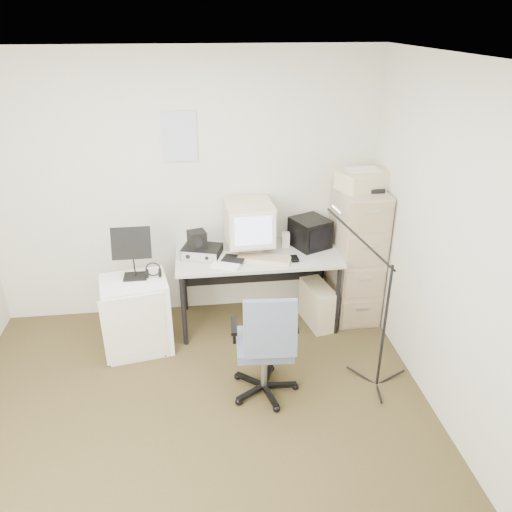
{
  "coord_description": "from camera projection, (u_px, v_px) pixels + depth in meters",
  "views": [
    {
      "loc": [
        0.09,
        -2.66,
        2.72
      ],
      "look_at": [
        0.55,
        0.95,
        0.95
      ],
      "focal_mm": 35.0,
      "sensor_mm": 36.0,
      "label": 1
    }
  ],
  "objects": [
    {
      "name": "floor",
      "position": [
        196.0,
        439.0,
        3.55
      ],
      "size": [
        3.6,
        3.6,
        0.01
      ],
      "primitive_type": "cube",
      "color": "#393119",
      "rests_on": "ground"
    },
    {
      "name": "ceiling",
      "position": [
        170.0,
        63.0,
        2.45
      ],
      "size": [
        3.6,
        3.6,
        0.01
      ],
      "primitive_type": "cube",
      "color": "white",
      "rests_on": "ground"
    },
    {
      "name": "wall_back",
      "position": [
        185.0,
        190.0,
        4.61
      ],
      "size": [
        3.6,
        0.02,
        2.5
      ],
      "primitive_type": "cube",
      "color": "beige",
      "rests_on": "ground"
    },
    {
      "name": "wall_right",
      "position": [
        467.0,
        267.0,
        3.2
      ],
      "size": [
        0.02,
        3.6,
        2.5
      ],
      "primitive_type": "cube",
      "color": "beige",
      "rests_on": "ground"
    },
    {
      "name": "wall_calendar",
      "position": [
        180.0,
        136.0,
        4.37
      ],
      "size": [
        0.3,
        0.02,
        0.44
      ],
      "primitive_type": "cube",
      "color": "white",
      "rests_on": "wall_back"
    },
    {
      "name": "filing_cabinet",
      "position": [
        356.0,
        254.0,
        4.76
      ],
      "size": [
        0.4,
        0.6,
        1.3
      ],
      "primitive_type": "cube",
      "color": "gray",
      "rests_on": "floor"
    },
    {
      "name": "printer",
      "position": [
        363.0,
        180.0,
        4.44
      ],
      "size": [
        0.5,
        0.41,
        0.16
      ],
      "primitive_type": "cube",
      "rotation": [
        0.0,
        0.0,
        0.34
      ],
      "color": "#B5AC8F",
      "rests_on": "filing_cabinet"
    },
    {
      "name": "desk",
      "position": [
        258.0,
        288.0,
        4.75
      ],
      "size": [
        1.5,
        0.7,
        0.73
      ],
      "primitive_type": "cube",
      "color": "#999994",
      "rests_on": "floor"
    },
    {
      "name": "crt_monitor",
      "position": [
        249.0,
        227.0,
        4.57
      ],
      "size": [
        0.44,
        0.46,
        0.46
      ],
      "primitive_type": "cube",
      "rotation": [
        0.0,
        0.0,
        0.06
      ],
      "color": "#B5AC8F",
      "rests_on": "desk"
    },
    {
      "name": "crt_tv",
      "position": [
        310.0,
        233.0,
        4.69
      ],
      "size": [
        0.4,
        0.41,
        0.27
      ],
      "primitive_type": "cube",
      "rotation": [
        0.0,
        0.0,
        0.42
      ],
      "color": "black",
      "rests_on": "desk"
    },
    {
      "name": "desk_speaker",
      "position": [
        286.0,
        240.0,
        4.71
      ],
      "size": [
        0.08,
        0.08,
        0.14
      ],
      "primitive_type": "cube",
      "rotation": [
        0.0,
        0.0,
        -0.11
      ],
      "color": "silver",
      "rests_on": "desk"
    },
    {
      "name": "keyboard",
      "position": [
        263.0,
        259.0,
        4.46
      ],
      "size": [
        0.52,
        0.33,
        0.03
      ],
      "primitive_type": "cube",
      "rotation": [
        0.0,
        0.0,
        -0.34
      ],
      "color": "#B5AC8F",
      "rests_on": "desk"
    },
    {
      "name": "mouse",
      "position": [
        295.0,
        259.0,
        4.46
      ],
      "size": [
        0.06,
        0.1,
        0.03
      ],
      "primitive_type": "cube",
      "rotation": [
        0.0,
        0.0,
        0.03
      ],
      "color": "black",
      "rests_on": "desk"
    },
    {
      "name": "radio_receiver",
      "position": [
        202.0,
        251.0,
        4.52
      ],
      "size": [
        0.4,
        0.33,
        0.1
      ],
      "primitive_type": "cube",
      "rotation": [
        0.0,
        0.0,
        -0.3
      ],
      "color": "black",
      "rests_on": "desk"
    },
    {
      "name": "radio_speaker",
      "position": [
        197.0,
        239.0,
        4.46
      ],
      "size": [
        0.18,
        0.18,
        0.15
      ],
      "primitive_type": "cube",
      "rotation": [
        0.0,
        0.0,
        0.27
      ],
      "color": "black",
      "rests_on": "radio_receiver"
    },
    {
      "name": "papers",
      "position": [
        230.0,
        260.0,
        4.44
      ],
      "size": [
        0.35,
        0.39,
        0.02
      ],
      "primitive_type": "cube",
      "rotation": [
        0.0,
        0.0,
        -0.4
      ],
      "color": "white",
      "rests_on": "desk"
    },
    {
      "name": "pc_tower",
      "position": [
        317.0,
        305.0,
        4.78
      ],
      "size": [
        0.28,
        0.47,
        0.41
      ],
      "primitive_type": "cube",
      "rotation": [
        0.0,
        0.0,
        0.2
      ],
      "color": "#B5AC8F",
      "rests_on": "floor"
    },
    {
      "name": "office_chair",
      "position": [
        264.0,
        342.0,
        3.79
      ],
      "size": [
        0.58,
        0.58,
        0.94
      ],
      "primitive_type": "cube",
      "rotation": [
        0.0,
        0.0,
        -0.07
      ],
      "color": "slate",
      "rests_on": "floor"
    },
    {
      "name": "side_cart",
      "position": [
        137.0,
        315.0,
        4.37
      ],
      "size": [
        0.62,
        0.53,
        0.68
      ],
      "primitive_type": "cube",
      "rotation": [
        0.0,
        0.0,
        0.18
      ],
      "color": "white",
      "rests_on": "floor"
    },
    {
      "name": "music_stand",
      "position": [
        133.0,
        252.0,
        4.18
      ],
      "size": [
        0.36,
        0.27,
        0.48
      ],
      "primitive_type": "cube",
      "rotation": [
        0.0,
        0.0,
        -0.34
      ],
      "color": "black",
      "rests_on": "side_cart"
    },
    {
      "name": "headphones",
      "position": [
        153.0,
        272.0,
        4.27
      ],
      "size": [
        0.17,
        0.17,
        0.03
      ],
      "primitive_type": "torus",
      "rotation": [
        0.0,
        0.0,
        0.18
      ],
      "color": "black",
      "rests_on": "side_cart"
    },
    {
      "name": "mic_stand",
      "position": [
        387.0,
        310.0,
        3.76
      ],
      "size": [
        0.03,
        0.03,
        1.42
      ],
      "primitive_type": "cylinder",
      "rotation": [
        0.0,
        0.0,
        2.34
      ],
      "color": "black",
      "rests_on": "floor"
    }
  ]
}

